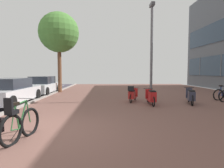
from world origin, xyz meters
TOP-DOWN VIEW (x-y plane):
  - ground at (1.43, 0.00)m, footprint 21.00×40.00m
  - bicycle_foreground at (-0.48, -0.55)m, footprint 0.79×1.45m
  - bicycle_rack_05 at (8.59, 5.42)m, footprint 1.34×0.48m
  - scooter_near at (6.05, 4.20)m, footprint 0.76×1.71m
  - scooter_mid at (3.13, 5.03)m, footprint 0.84×1.58m
  - scooter_far at (3.95, 4.08)m, footprint 0.52×1.81m
  - parked_car_near at (-3.36, 4.68)m, footprint 1.84×4.07m
  - parked_car_far at (-3.26, 9.18)m, footprint 1.82×3.99m
  - lamp_post at (4.19, 5.12)m, footprint 0.20×0.52m
  - street_tree at (-2.14, 10.13)m, footprint 3.22×3.22m

SIDE VIEW (x-z plane):
  - ground at x=1.43m, z-range -0.09..0.04m
  - bicycle_rack_05 at x=8.59m, z-range -0.14..0.81m
  - bicycle_foreground at x=-0.48m, z-range -0.16..0.97m
  - scooter_far at x=3.95m, z-range 0.01..0.80m
  - scooter_near at x=6.05m, z-range -0.02..0.83m
  - scooter_mid at x=3.13m, z-range -0.05..0.89m
  - parked_car_far at x=-3.26m, z-range -0.04..1.28m
  - parked_car_near at x=-3.36m, z-range -0.04..1.30m
  - lamp_post at x=4.19m, z-range 0.32..5.75m
  - street_tree at x=-2.14m, z-range 1.60..8.09m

